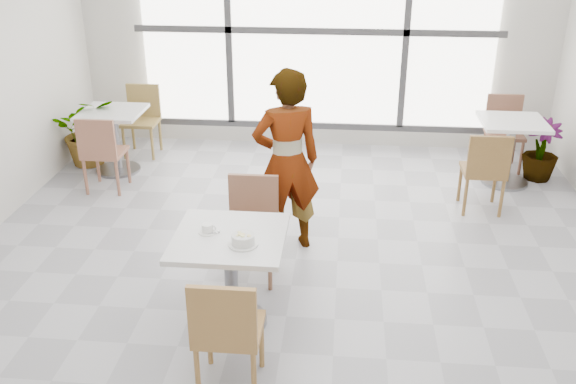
# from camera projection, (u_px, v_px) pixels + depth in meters

# --- Properties ---
(floor) EXTENTS (7.00, 7.00, 0.00)m
(floor) POSITION_uv_depth(u_px,v_px,m) (291.00, 286.00, 5.27)
(floor) COLOR #9E9EA5
(floor) RESTS_ON ground
(wall_back) EXTENTS (6.00, 0.00, 6.00)m
(wall_back) POSITION_uv_depth(u_px,v_px,m) (317.00, 30.00, 7.82)
(wall_back) COLOR silver
(wall_back) RESTS_ON ground
(window) EXTENTS (4.60, 0.07, 2.52)m
(window) POSITION_uv_depth(u_px,v_px,m) (316.00, 31.00, 7.77)
(window) COLOR white
(window) RESTS_ON ground
(main_table) EXTENTS (0.80, 0.80, 0.75)m
(main_table) POSITION_uv_depth(u_px,v_px,m) (231.00, 263.00, 4.60)
(main_table) COLOR silver
(main_table) RESTS_ON ground
(chair_near) EXTENTS (0.42, 0.42, 0.87)m
(chair_near) POSITION_uv_depth(u_px,v_px,m) (227.00, 328.00, 3.92)
(chair_near) COLOR #A57640
(chair_near) RESTS_ON ground
(chair_far) EXTENTS (0.42, 0.42, 0.87)m
(chair_far) POSITION_uv_depth(u_px,v_px,m) (252.00, 220.00, 5.27)
(chair_far) COLOR brown
(chair_far) RESTS_ON ground
(oatmeal_bowl) EXTENTS (0.21, 0.21, 0.09)m
(oatmeal_bowl) POSITION_uv_depth(u_px,v_px,m) (243.00, 240.00, 4.36)
(oatmeal_bowl) COLOR silver
(oatmeal_bowl) RESTS_ON main_table
(coffee_cup) EXTENTS (0.16, 0.13, 0.07)m
(coffee_cup) POSITION_uv_depth(u_px,v_px,m) (208.00, 229.00, 4.53)
(coffee_cup) COLOR white
(coffee_cup) RESTS_ON main_table
(person) EXTENTS (0.71, 0.59, 1.68)m
(person) POSITION_uv_depth(u_px,v_px,m) (287.00, 162.00, 5.55)
(person) COLOR black
(person) RESTS_ON ground
(bg_table_left) EXTENTS (0.70, 0.70, 0.75)m
(bg_table_left) POSITION_uv_depth(u_px,v_px,m) (114.00, 132.00, 7.37)
(bg_table_left) COLOR silver
(bg_table_left) RESTS_ON ground
(bg_table_right) EXTENTS (0.70, 0.70, 0.75)m
(bg_table_right) POSITION_uv_depth(u_px,v_px,m) (510.00, 143.00, 7.04)
(bg_table_right) COLOR white
(bg_table_right) RESTS_ON ground
(bg_chair_left_near) EXTENTS (0.42, 0.42, 0.87)m
(bg_chair_left_near) POSITION_uv_depth(u_px,v_px,m) (101.00, 149.00, 6.81)
(bg_chair_left_near) COLOR #975F49
(bg_chair_left_near) RESTS_ON ground
(bg_chair_left_far) EXTENTS (0.42, 0.42, 0.87)m
(bg_chair_left_far) POSITION_uv_depth(u_px,v_px,m) (142.00, 115.00, 7.94)
(bg_chair_left_far) COLOR olive
(bg_chair_left_far) RESTS_ON ground
(bg_chair_right_near) EXTENTS (0.42, 0.42, 0.87)m
(bg_chair_right_near) POSITION_uv_depth(u_px,v_px,m) (485.00, 167.00, 6.34)
(bg_chair_right_near) COLOR brown
(bg_chair_right_near) RESTS_ON ground
(bg_chair_right_far) EXTENTS (0.42, 0.42, 0.87)m
(bg_chair_right_far) POSITION_uv_depth(u_px,v_px,m) (504.00, 127.00, 7.51)
(bg_chair_right_far) COLOR brown
(bg_chair_right_far) RESTS_ON ground
(plant_left) EXTENTS (0.97, 0.92, 0.85)m
(plant_left) POSITION_uv_depth(u_px,v_px,m) (88.00, 130.00, 7.61)
(plant_left) COLOR #547843
(plant_left) RESTS_ON ground
(plant_right) EXTENTS (0.42, 0.42, 0.71)m
(plant_right) POSITION_uv_depth(u_px,v_px,m) (541.00, 150.00, 7.20)
(plant_right) COLOR #427939
(plant_right) RESTS_ON ground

